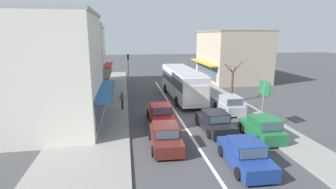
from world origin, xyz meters
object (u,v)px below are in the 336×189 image
object	(u,v)px
sedan_adjacent_lane_lead	(160,114)
street_tree_right	(232,83)
parked_hatchback_kerb_second	(229,105)
traffic_light_downstreet	(128,64)
pedestrian_with_handbag_near	(122,99)
sedan_queue_gap_filler	(245,154)
directional_road_sign	(264,92)
sedan_queue_far_back	(165,137)
parked_hatchback_kerb_front	(262,128)
sedan_behind_bus_near	(215,122)
city_bus	(182,81)

from	to	relation	value
sedan_adjacent_lane_lead	street_tree_right	size ratio (longest dim) A/B	1.01
parked_hatchback_kerb_second	street_tree_right	size ratio (longest dim) A/B	0.90
traffic_light_downstreet	pedestrian_with_handbag_near	world-z (taller)	traffic_light_downstreet
street_tree_right	sedan_queue_gap_filler	bearing A→B (deg)	-109.75
parked_hatchback_kerb_second	street_tree_right	xyz separation A→B (m)	(1.74, 3.63, 1.22)
directional_road_sign	street_tree_right	distance (m)	7.86
traffic_light_downstreet	street_tree_right	size ratio (longest dim) A/B	1.01
traffic_light_downstreet	directional_road_sign	bearing A→B (deg)	-62.55
sedan_queue_gap_filler	parked_hatchback_kerb_second	size ratio (longest dim) A/B	1.14
sedan_queue_far_back	parked_hatchback_kerb_front	bearing A→B (deg)	2.31
parked_hatchback_kerb_second	sedan_behind_bus_near	bearing A→B (deg)	-123.60
street_tree_right	city_bus	bearing A→B (deg)	156.56
sedan_queue_far_back	directional_road_sign	size ratio (longest dim) A/B	1.18
sedan_adjacent_lane_lead	sedan_queue_far_back	size ratio (longest dim) A/B	0.99
parked_hatchback_kerb_second	traffic_light_downstreet	bearing A→B (deg)	121.37
parked_hatchback_kerb_second	traffic_light_downstreet	distance (m)	16.73
sedan_behind_bus_near	sedan_adjacent_lane_lead	xyz separation A→B (m)	(-3.63, 2.55, 0.00)
sedan_queue_gap_filler	directional_road_sign	bearing A→B (deg)	54.11
sedan_adjacent_lane_lead	sedan_queue_far_back	xyz separation A→B (m)	(-0.31, -4.67, 0.00)
city_bus	sedan_behind_bus_near	bearing A→B (deg)	-88.62
sedan_adjacent_lane_lead	pedestrian_with_handbag_near	distance (m)	4.85
directional_road_sign	street_tree_right	size ratio (longest dim) A/B	0.86
sedan_queue_gap_filler	traffic_light_downstreet	distance (m)	24.39
sedan_queue_gap_filler	parked_hatchback_kerb_second	distance (m)	9.90
sedan_queue_gap_filler	parked_hatchback_kerb_second	bearing A→B (deg)	72.62
pedestrian_with_handbag_near	parked_hatchback_kerb_second	bearing A→B (deg)	-12.62
traffic_light_downstreet	parked_hatchback_kerb_second	bearing A→B (deg)	-58.63
parked_hatchback_kerb_front	pedestrian_with_handbag_near	distance (m)	12.39
city_bus	sedan_adjacent_lane_lead	bearing A→B (deg)	-114.65
sedan_behind_bus_near	parked_hatchback_kerb_second	world-z (taller)	parked_hatchback_kerb_second
directional_road_sign	sedan_behind_bus_near	bearing A→B (deg)	-178.75
sedan_queue_gap_filler	parked_hatchback_kerb_front	size ratio (longest dim) A/B	1.15
directional_road_sign	city_bus	bearing A→B (deg)	111.73
sedan_adjacent_lane_lead	traffic_light_downstreet	xyz separation A→B (m)	(-2.20, 15.85, 2.19)
sedan_adjacent_lane_lead	street_tree_right	bearing A→B (deg)	33.00
sedan_behind_bus_near	sedan_queue_far_back	world-z (taller)	same
sedan_queue_gap_filler	street_tree_right	bearing A→B (deg)	70.25
parked_hatchback_kerb_front	traffic_light_downstreet	distance (m)	22.06
street_tree_right	pedestrian_with_handbag_near	world-z (taller)	street_tree_right
sedan_adjacent_lane_lead	parked_hatchback_kerb_front	size ratio (longest dim) A/B	1.14
city_bus	sedan_adjacent_lane_lead	size ratio (longest dim) A/B	2.59
sedan_queue_gap_filler	sedan_behind_bus_near	bearing A→B (deg)	88.37
sedan_queue_far_back	pedestrian_with_handbag_near	world-z (taller)	pedestrian_with_handbag_near
sedan_adjacent_lane_lead	parked_hatchback_kerb_second	size ratio (longest dim) A/B	1.13
city_bus	directional_road_sign	distance (m)	10.63
street_tree_right	directional_road_sign	bearing A→B (deg)	-96.31
sedan_adjacent_lane_lead	directional_road_sign	world-z (taller)	directional_road_sign
parked_hatchback_kerb_front	directional_road_sign	size ratio (longest dim) A/B	1.03
parked_hatchback_kerb_front	parked_hatchback_kerb_second	world-z (taller)	same
sedan_queue_gap_filler	sedan_queue_far_back	size ratio (longest dim) A/B	1.00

